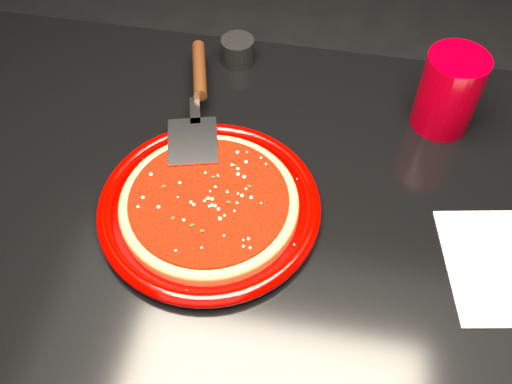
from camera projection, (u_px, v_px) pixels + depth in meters
table at (267, 340)px, 1.07m from camera, size 1.20×0.80×0.75m
plate at (209, 206)px, 0.79m from camera, size 0.40×0.40×0.02m
pizza_crust at (209, 205)px, 0.79m from camera, size 0.32×0.32×0.01m
pizza_crust_rim at (209, 202)px, 0.78m from camera, size 0.32×0.32×0.02m
pizza_sauce at (209, 200)px, 0.78m from camera, size 0.29×0.29×0.01m
parmesan_dusting at (208, 197)px, 0.77m from camera, size 0.21×0.21×0.01m
basil_flecks at (209, 198)px, 0.77m from camera, size 0.19×0.19×0.00m
pizza_server at (198, 101)px, 0.88m from camera, size 0.17×0.32×0.02m
cup at (449, 92)px, 0.86m from camera, size 0.10×0.10×0.13m
ramekin at (238, 50)px, 0.98m from camera, size 0.06×0.06×0.04m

